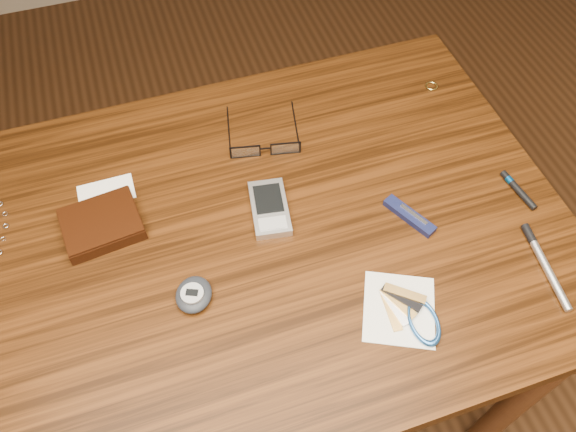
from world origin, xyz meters
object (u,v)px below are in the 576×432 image
wallet_and_card (102,223)px  notepad_keys (411,314)px  desk (255,264)px  eyeglasses (265,147)px  pedometer (194,295)px  silver_pen (542,259)px  pocket_knife (410,216)px  pda_phone (270,208)px

wallet_and_card → notepad_keys: 0.49m
desk → eyeglasses: size_ratio=6.74×
desk → pedometer: bearing=-143.1°
desk → silver_pen: (0.40, -0.19, 0.11)m
pocket_knife → silver_pen: (0.16, -0.14, 0.00)m
wallet_and_card → notepad_keys: bearing=-36.2°
wallet_and_card → eyeglasses: eyeglasses is taller
pda_phone → pedometer: pedometer is taller
pedometer → notepad_keys: size_ratio=0.52×
pda_phone → silver_pen: (0.36, -0.22, -0.00)m
eyeglasses → pedometer: 0.30m
desk → notepad_keys: size_ratio=6.90×
pedometer → wallet_and_card: bearing=123.3°
desk → wallet_and_card: wallet_and_card is taller
pedometer → eyeglasses: bearing=52.7°
pda_phone → notepad_keys: bearing=-60.2°
desk → notepad_keys: (0.18, -0.21, 0.11)m
eyeglasses → pocket_knife: (0.18, -0.21, -0.01)m
eyeglasses → notepad_keys: (0.11, -0.36, -0.01)m
eyeglasses → silver_pen: size_ratio=1.00×
wallet_and_card → silver_pen: bearing=-23.5°
desk → eyeglasses: eyeglasses is taller
notepad_keys → pocket_knife: size_ratio=1.58×
wallet_and_card → pda_phone: (0.26, -0.05, -0.00)m
notepad_keys → pocket_knife: bearing=65.4°
notepad_keys → silver_pen: same height
desk → pda_phone: 0.12m
eyeglasses → notepad_keys: eyeglasses is taller
pedometer → silver_pen: size_ratio=0.51×
eyeglasses → pda_phone: 0.13m
pda_phone → silver_pen: 0.42m
desk → wallet_and_card: bearing=159.7°
wallet_and_card → silver_pen: size_ratio=1.03×
eyeglasses → pda_phone: bearing=-103.8°
desk → silver_pen: bearing=-25.3°
wallet_and_card → silver_pen: (0.62, -0.27, -0.01)m
wallet_and_card → pedometer: bearing=-56.7°
pocket_knife → eyeglasses: bearing=130.7°
wallet_and_card → pedometer: 0.20m
wallet_and_card → silver_pen: 0.68m
pedometer → pocket_knife: bearing=4.9°
pedometer → pocket_knife: pedometer is taller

